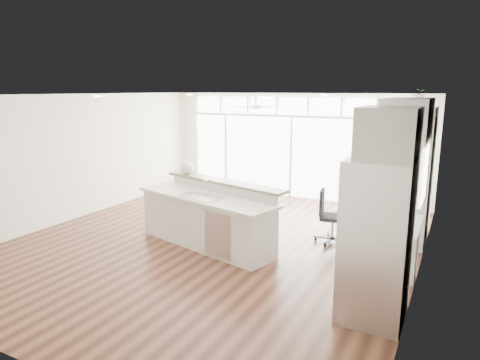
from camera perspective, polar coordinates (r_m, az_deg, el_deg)
The scene contains 24 objects.
floor at distance 8.07m, azimuth -3.41°, elevation -8.35°, with size 7.00×8.00×0.02m, color #3C1D12.
ceiling at distance 7.57m, azimuth -3.67°, elevation 11.28°, with size 7.00×8.00×0.02m, color white.
wall_back at distance 11.28m, azimuth 7.02°, elevation 4.55°, with size 7.00×0.04×2.70m, color white.
wall_front at distance 4.85m, azimuth -28.87°, elevation -6.83°, with size 7.00×0.04×2.70m, color white.
wall_left at distance 9.95m, azimuth -21.11°, elevation 2.85°, with size 0.04×8.00×2.70m, color white.
wall_right at distance 6.65m, azimuth 23.29°, elevation -1.52°, with size 0.04×8.00×2.70m, color white.
glass_wall at distance 11.26m, azimuth 6.88°, elevation 3.01°, with size 5.80×0.06×2.08m, color white.
transom_row at distance 11.14m, azimuth 7.05°, elevation 9.78°, with size 5.90×0.06×0.40m, color white.
desk_window at distance 6.90m, azimuth 23.30°, elevation 0.65°, with size 0.04×0.85×0.85m, color white.
ceiling_fan at distance 10.28m, azimuth 2.13°, elevation 10.24°, with size 1.16×1.16×0.32m, color silver.
recessed_lights at distance 7.74m, azimuth -2.89°, elevation 11.15°, with size 3.40×3.00×0.02m, color silver.
oven_cabinet at distance 8.45m, azimuth 22.01°, elevation 0.60°, with size 0.64×1.20×2.50m, color silver.
desk_nook at distance 7.23m, azimuth 19.91°, elevation -8.22°, with size 0.72×1.30×0.76m, color silver.
upper_cabinets at distance 6.83m, azimuth 21.42°, elevation 7.47°, with size 0.64×1.30×0.64m, color silver.
refrigerator at distance 5.49m, azimuth 17.74°, elevation -7.64°, with size 0.76×0.90×2.00m, color silver.
fridge_cabinet at distance 5.20m, azimuth 19.30°, elevation 5.91°, with size 0.64×0.90×0.60m, color silver.
framed_photos at distance 7.54m, azimuth 23.60°, elevation 0.34°, with size 0.06×0.22×0.80m, color black.
kitchen_island at distance 7.75m, azimuth -4.58°, elevation -4.72°, with size 2.87×1.08×1.14m, color silver.
rug at distance 7.78m, azimuth 16.87°, elevation -9.54°, with size 0.94×0.68×0.01m, color #351C10.
office_chair at distance 8.08m, azimuth 12.28°, elevation -4.82°, with size 0.51×0.47×0.98m, color black.
fishbowl at distance 8.53m, azimuth -7.13°, elevation 1.64°, with size 0.27×0.27×0.27m, color silver.
monitor at distance 7.07m, azimuth 19.60°, elevation -3.78°, with size 0.08×0.46×0.39m, color black.
keyboard at distance 7.15m, azimuth 18.14°, elevation -5.06°, with size 0.13×0.34×0.02m, color silver.
potted_plant at distance 8.31m, azimuth 22.76°, elevation 9.88°, with size 0.27×0.30×0.23m, color #305022.
Camera 1 is at (3.91, -6.48, 2.79)m, focal length 32.00 mm.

